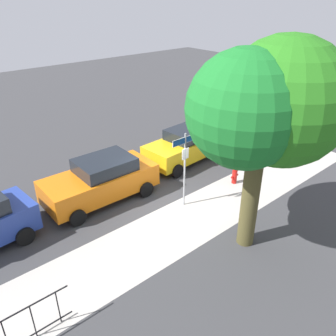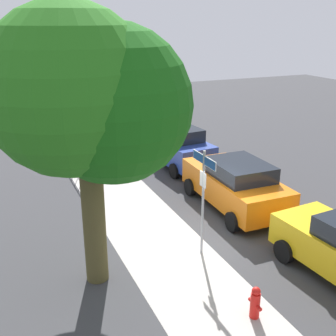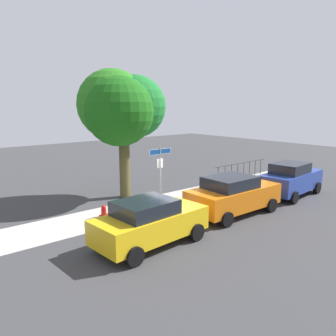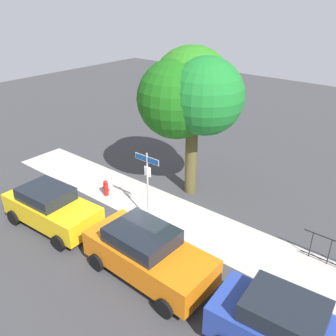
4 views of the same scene
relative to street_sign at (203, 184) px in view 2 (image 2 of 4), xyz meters
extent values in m
plane|color=#38383A|center=(0.59, -0.40, -2.12)|extent=(60.00, 60.00, 0.00)
cube|color=#AFA9A1|center=(2.59, 0.90, -2.11)|extent=(24.00, 2.60, 0.00)
cylinder|color=#9EA0A5|center=(0.00, 0.00, -0.59)|extent=(0.07, 0.07, 3.05)
cube|color=#144799|center=(0.00, 0.00, 0.68)|extent=(1.20, 0.02, 0.22)
cube|color=white|center=(0.00, 0.00, 0.68)|extent=(1.23, 0.02, 0.25)
cube|color=silver|center=(0.00, 0.02, 0.13)|extent=(0.32, 0.02, 0.42)
cylinder|color=#494323|center=(-0.01, 3.02, -0.44)|extent=(0.56, 0.56, 3.35)
sphere|color=#175A13|center=(-0.53, 2.56, 2.45)|extent=(3.47, 3.47, 3.47)
sphere|color=#257019|center=(-0.40, 3.44, 2.78)|extent=(3.64, 3.64, 3.64)
sphere|color=#266617|center=(0.54, 3.32, 2.61)|extent=(2.17, 2.17, 2.17)
sphere|color=#186C26|center=(0.64, 2.95, 2.68)|extent=(3.29, 3.29, 3.29)
cylinder|color=black|center=(-1.31, -1.85, -1.80)|extent=(0.65, 0.26, 0.64)
cylinder|color=black|center=(-1.20, -3.61, -1.80)|extent=(0.65, 0.26, 0.64)
cube|color=orange|center=(2.27, -2.49, -1.34)|extent=(4.57, 2.01, 0.92)
cube|color=black|center=(2.00, -2.48, -0.62)|extent=(2.21, 1.73, 0.52)
cylinder|color=black|center=(3.83, -1.56, -1.80)|extent=(0.64, 0.23, 0.64)
cylinder|color=black|center=(3.79, -3.48, -1.80)|extent=(0.64, 0.23, 0.64)
cylinder|color=black|center=(0.75, -1.50, -1.80)|extent=(0.64, 0.23, 0.64)
cylinder|color=black|center=(0.71, -3.42, -1.80)|extent=(0.64, 0.23, 0.64)
cube|color=navy|center=(7.13, -2.50, -1.31)|extent=(4.26, 2.03, 0.96)
cube|color=black|center=(6.89, -2.52, -0.56)|extent=(2.10, 1.66, 0.54)
cylinder|color=black|center=(8.47, -1.54, -1.80)|extent=(0.65, 0.27, 0.64)
cylinder|color=black|center=(8.60, -3.25, -1.80)|extent=(0.65, 0.27, 0.64)
cylinder|color=black|center=(5.67, -1.75, -1.80)|extent=(0.65, 0.27, 0.64)
cylinder|color=black|center=(5.80, -3.47, -1.80)|extent=(0.65, 0.27, 0.64)
cylinder|color=black|center=(8.40, 1.90, -1.07)|extent=(5.15, 0.04, 0.04)
cylinder|color=black|center=(8.40, 1.90, -2.00)|extent=(5.15, 0.04, 0.04)
cylinder|color=black|center=(6.15, 1.90, -1.59)|extent=(0.03, 0.03, 1.05)
cylinder|color=black|center=(6.79, 1.90, -1.59)|extent=(0.03, 0.03, 1.05)
cylinder|color=black|center=(7.44, 1.90, -1.59)|extent=(0.03, 0.03, 1.05)
cylinder|color=black|center=(8.08, 1.90, -1.59)|extent=(0.03, 0.03, 1.05)
cylinder|color=black|center=(8.72, 1.90, -1.59)|extent=(0.03, 0.03, 1.05)
cylinder|color=black|center=(9.37, 1.90, -1.59)|extent=(0.03, 0.03, 1.05)
cylinder|color=black|center=(10.01, 1.90, -1.59)|extent=(0.03, 0.03, 1.05)
cylinder|color=black|center=(10.66, 1.90, -1.59)|extent=(0.03, 0.03, 1.05)
cylinder|color=red|center=(-2.88, 0.20, -1.81)|extent=(0.22, 0.22, 0.62)
sphere|color=red|center=(-2.88, 0.20, -1.43)|extent=(0.20, 0.20, 0.20)
cylinder|color=red|center=(-3.04, 0.20, -1.77)|extent=(0.10, 0.09, 0.09)
cylinder|color=red|center=(-2.72, 0.20, -1.77)|extent=(0.10, 0.09, 0.09)
camera|label=1|loc=(8.01, 8.29, 5.54)|focal=36.71mm
camera|label=2|loc=(-9.10, 5.04, 4.18)|focal=44.52mm
camera|label=3|loc=(-9.34, -11.74, 2.79)|focal=35.53mm
camera|label=4|loc=(8.69, -9.33, 6.56)|focal=38.30mm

